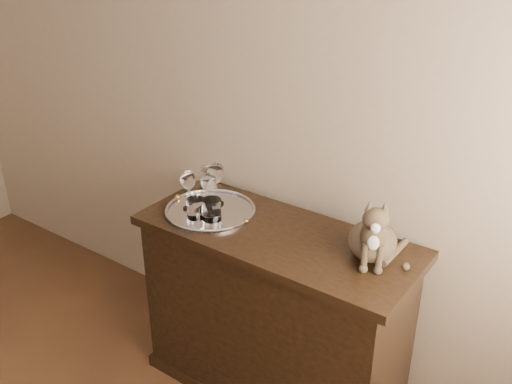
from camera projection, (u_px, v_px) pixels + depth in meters
wall_back at (208, 76)px, 2.68m from camera, size 4.00×0.10×2.70m
sideboard at (275, 315)px, 2.54m from camera, size 1.20×0.50×0.85m
tray at (210, 211)px, 2.52m from camera, size 0.40×0.40×0.01m
wine_glass_a at (206, 184)px, 2.57m from camera, size 0.06×0.06×0.17m
wine_glass_b at (216, 184)px, 2.53m from camera, size 0.08×0.08×0.20m
wine_glass_c at (188, 190)px, 2.49m from camera, size 0.07×0.07×0.18m
wine_glass_d at (209, 192)px, 2.48m from camera, size 0.07×0.07×0.18m
tumbler_a at (212, 209)px, 2.42m from camera, size 0.08×0.08×0.09m
tumbler_b at (196, 208)px, 2.44m from camera, size 0.08×0.08×0.09m
cat at (374, 224)px, 2.13m from camera, size 0.37×0.36×0.28m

